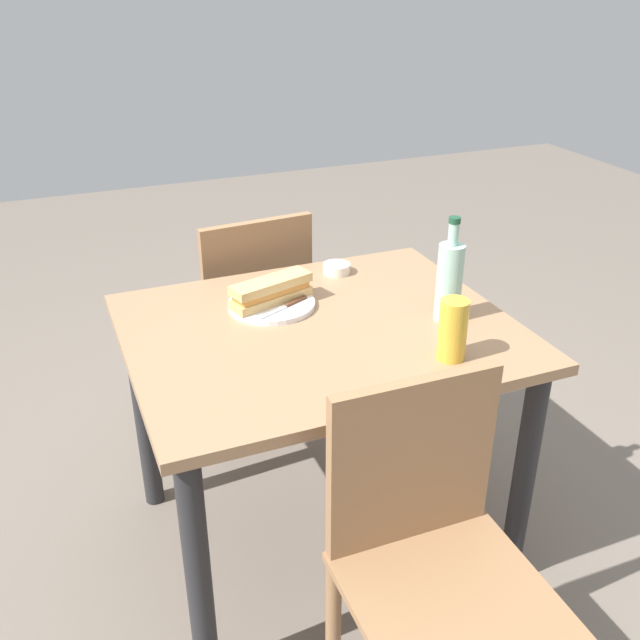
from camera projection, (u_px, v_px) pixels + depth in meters
name	position (u px, v px, depth m)	size (l,w,h in m)	color
ground_plane	(320.00, 535.00, 2.22)	(8.00, 8.00, 0.00)	#6B6056
dining_table	(320.00, 365.00, 1.95)	(1.01, 0.84, 0.73)	#997251
chair_far	(431.00, 553.00, 1.49)	(0.40, 0.40, 0.86)	#936B47
chair_near	(249.00, 313.00, 2.50)	(0.43, 0.43, 0.86)	#936B47
plate_near	(272.00, 304.00, 2.00)	(0.24, 0.24, 0.01)	white
baguette_sandwich_near	(271.00, 291.00, 1.98)	(0.25, 0.14, 0.07)	tan
knife_near	(286.00, 306.00, 1.96)	(0.17, 0.09, 0.01)	silver
water_bottle	(449.00, 280.00, 1.88)	(0.07, 0.07, 0.29)	#99C6B7
beer_glass	(453.00, 330.00, 1.71)	(0.07, 0.07, 0.15)	gold
olive_bowl	(337.00, 268.00, 2.21)	(0.08, 0.08, 0.03)	silver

